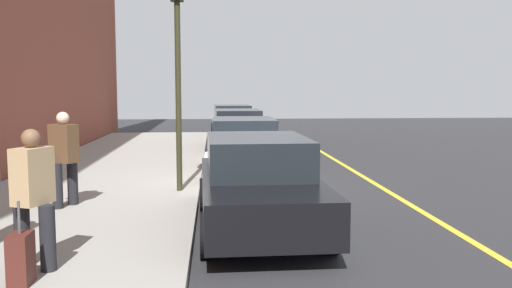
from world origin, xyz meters
name	(u,v)px	position (x,y,z in m)	size (l,w,h in m)	color
ground_plane	(243,185)	(0.00, 0.00, 0.00)	(56.00, 56.00, 0.00)	#28282B
sidewalk	(102,184)	(0.00, -3.30, 0.07)	(28.00, 4.60, 0.15)	gray
lane_stripe_centre	(375,183)	(0.00, 3.20, 0.00)	(28.00, 0.14, 0.01)	gold
snow_bank_curb	(214,165)	(-2.70, -0.70, 0.11)	(4.78, 0.56, 0.22)	white
parked_car_white	(233,122)	(-12.34, 0.17, 0.76)	(4.36, 2.00, 1.51)	black
parked_car_maroon	(238,130)	(-7.09, 0.20, 0.76)	(4.64, 1.93, 1.51)	black
parked_car_silver	(244,148)	(-1.34, 0.09, 0.76)	(4.37, 1.90, 1.51)	black
parked_car_black	(258,184)	(4.10, 0.03, 0.76)	(4.56, 1.99, 1.51)	black
pedestrian_brown_coat	(64,156)	(2.77, -3.40, 1.07)	(0.52, 0.55, 1.73)	black
pedestrian_tan_coat	(33,195)	(6.33, -2.82, 1.05)	(0.53, 0.53, 1.69)	black
traffic_light_pole	(178,42)	(1.36, -1.41, 3.26)	(0.35, 0.26, 4.62)	#2D2D19
rolling_suitcase	(21,259)	(6.86, -2.81, 0.44)	(0.34, 0.22, 0.94)	#471E19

